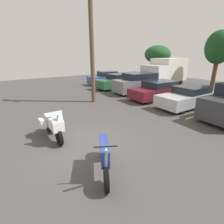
% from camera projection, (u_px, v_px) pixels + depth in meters
% --- Properties ---
extents(ground, '(44.00, 44.00, 0.10)m').
position_uv_depth(ground, '(85.00, 147.00, 6.83)').
color(ground, '#423F3F').
extents(motorcycle_touring, '(2.20, 0.88, 1.39)m').
position_uv_depth(motorcycle_touring, '(53.00, 124.00, 7.23)').
color(motorcycle_touring, black).
rests_on(motorcycle_touring, ground).
extents(motorcycle_second, '(2.00, 1.13, 1.30)m').
position_uv_depth(motorcycle_second, '(104.00, 155.00, 5.14)').
color(motorcycle_second, black).
rests_on(motorcycle_second, ground).
extents(parking_stripes, '(24.60, 4.68, 0.01)m').
position_uv_depth(parking_stripes, '(188.00, 106.00, 11.92)').
color(parking_stripes, '#EAE066').
rests_on(parking_stripes, ground).
extents(car_blue, '(1.95, 4.31, 1.48)m').
position_uv_depth(car_blue, '(106.00, 78.00, 20.62)').
color(car_blue, '#2D519E').
rests_on(car_blue, ground).
extents(car_green, '(2.19, 4.87, 1.48)m').
position_uv_depth(car_green, '(118.00, 81.00, 18.11)').
color(car_green, '#235638').
rests_on(car_green, ground).
extents(car_grey, '(2.20, 4.39, 1.80)m').
position_uv_depth(car_grey, '(138.00, 83.00, 15.87)').
color(car_grey, slate).
rests_on(car_grey, ground).
extents(car_maroon, '(2.03, 4.70, 1.42)m').
position_uv_depth(car_maroon, '(158.00, 90.00, 13.75)').
color(car_maroon, maroon).
rests_on(car_maroon, ground).
extents(car_silver, '(1.89, 4.71, 1.37)m').
position_uv_depth(car_silver, '(188.00, 97.00, 11.75)').
color(car_silver, '#B7B7BC').
rests_on(car_silver, ground).
extents(box_truck, '(3.11, 6.28, 2.95)m').
position_uv_depth(box_truck, '(166.00, 71.00, 20.25)').
color(box_truck, silver).
rests_on(box_truck, ground).
extents(utility_pole, '(1.65, 0.95, 7.91)m').
position_uv_depth(utility_pole, '(92.00, 44.00, 11.82)').
color(utility_pole, brown).
rests_on(utility_pole, ground).
extents(tree_center, '(2.80, 2.80, 5.83)m').
position_uv_depth(tree_center, '(219.00, 48.00, 18.35)').
color(tree_center, '#4C3823').
rests_on(tree_center, ground).
extents(tree_right, '(3.77, 3.77, 4.64)m').
position_uv_depth(tree_right, '(158.00, 54.00, 25.41)').
color(tree_right, '#4C3823').
rests_on(tree_right, ground).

